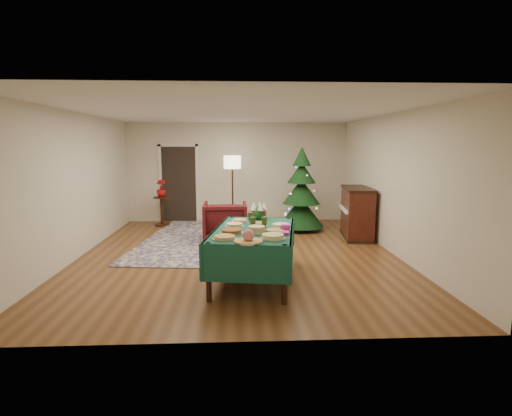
{
  "coord_description": "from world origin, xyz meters",
  "views": [
    {
      "loc": [
        -0.03,
        -7.51,
        2.09
      ],
      "look_at": [
        0.3,
        -0.78,
        1.03
      ],
      "focal_mm": 28.0,
      "sensor_mm": 36.0,
      "label": 1
    }
  ],
  "objects_px": {
    "christmas_tree": "(301,193)",
    "piano": "(357,213)",
    "gift_box": "(285,228)",
    "buffet_table": "(254,239)",
    "potted_plant": "(161,192)",
    "floor_lamp": "(232,166)",
    "armchair": "(225,220)",
    "side_table": "(162,212)"
  },
  "relations": [
    {
      "from": "gift_box",
      "to": "side_table",
      "type": "distance_m",
      "value": 5.32
    },
    {
      "from": "side_table",
      "to": "potted_plant",
      "type": "xyz_separation_m",
      "value": [
        0.0,
        0.0,
        0.52
      ]
    },
    {
      "from": "buffet_table",
      "to": "floor_lamp",
      "type": "height_order",
      "value": "floor_lamp"
    },
    {
      "from": "side_table",
      "to": "piano",
      "type": "height_order",
      "value": "piano"
    },
    {
      "from": "buffet_table",
      "to": "christmas_tree",
      "type": "distance_m",
      "value": 3.89
    },
    {
      "from": "armchair",
      "to": "christmas_tree",
      "type": "height_order",
      "value": "christmas_tree"
    },
    {
      "from": "gift_box",
      "to": "piano",
      "type": "bearing_deg",
      "value": 56.16
    },
    {
      "from": "floor_lamp",
      "to": "side_table",
      "type": "xyz_separation_m",
      "value": [
        -1.85,
        0.1,
        -1.18
      ]
    },
    {
      "from": "buffet_table",
      "to": "side_table",
      "type": "relative_size",
      "value": 2.95
    },
    {
      "from": "buffet_table",
      "to": "potted_plant",
      "type": "distance_m",
      "value": 4.91
    },
    {
      "from": "side_table",
      "to": "buffet_table",
      "type": "bearing_deg",
      "value": -63.13
    },
    {
      "from": "floor_lamp",
      "to": "piano",
      "type": "relative_size",
      "value": 1.31
    },
    {
      "from": "gift_box",
      "to": "side_table",
      "type": "bearing_deg",
      "value": 120.35
    },
    {
      "from": "buffet_table",
      "to": "piano",
      "type": "xyz_separation_m",
      "value": [
        2.46,
        2.79,
        -0.09
      ]
    },
    {
      "from": "piano",
      "to": "armchair",
      "type": "bearing_deg",
      "value": -176.08
    },
    {
      "from": "floor_lamp",
      "to": "armchair",
      "type": "bearing_deg",
      "value": -95.11
    },
    {
      "from": "christmas_tree",
      "to": "potted_plant",
      "type": "bearing_deg",
      "value": 168.45
    },
    {
      "from": "christmas_tree",
      "to": "piano",
      "type": "bearing_deg",
      "value": -37.12
    },
    {
      "from": "gift_box",
      "to": "christmas_tree",
      "type": "height_order",
      "value": "christmas_tree"
    },
    {
      "from": "armchair",
      "to": "floor_lamp",
      "type": "distance_m",
      "value": 2.0
    },
    {
      "from": "armchair",
      "to": "potted_plant",
      "type": "distance_m",
      "value": 2.5
    },
    {
      "from": "floor_lamp",
      "to": "christmas_tree",
      "type": "xyz_separation_m",
      "value": [
        1.69,
        -0.62,
        -0.63
      ]
    },
    {
      "from": "buffet_table",
      "to": "gift_box",
      "type": "relative_size",
      "value": 17.32
    },
    {
      "from": "floor_lamp",
      "to": "piano",
      "type": "distance_m",
      "value": 3.34
    },
    {
      "from": "armchair",
      "to": "floor_lamp",
      "type": "bearing_deg",
      "value": -95.87
    },
    {
      "from": "potted_plant",
      "to": "christmas_tree",
      "type": "xyz_separation_m",
      "value": [
        3.54,
        -0.72,
        0.03
      ]
    },
    {
      "from": "armchair",
      "to": "gift_box",
      "type": "bearing_deg",
      "value": 108.6
    },
    {
      "from": "gift_box",
      "to": "buffet_table",
      "type": "bearing_deg",
      "value": 156.68
    },
    {
      "from": "gift_box",
      "to": "potted_plant",
      "type": "distance_m",
      "value": 5.3
    },
    {
      "from": "gift_box",
      "to": "piano",
      "type": "distance_m",
      "value": 3.61
    },
    {
      "from": "piano",
      "to": "potted_plant",
      "type": "bearing_deg",
      "value": 161.29
    },
    {
      "from": "armchair",
      "to": "christmas_tree",
      "type": "distance_m",
      "value": 2.18
    },
    {
      "from": "gift_box",
      "to": "floor_lamp",
      "type": "bearing_deg",
      "value": 100.49
    },
    {
      "from": "side_table",
      "to": "christmas_tree",
      "type": "distance_m",
      "value": 3.66
    },
    {
      "from": "potted_plant",
      "to": "piano",
      "type": "xyz_separation_m",
      "value": [
        4.68,
        -1.59,
        -0.32
      ]
    },
    {
      "from": "buffet_table",
      "to": "christmas_tree",
      "type": "relative_size",
      "value": 1.09
    },
    {
      "from": "christmas_tree",
      "to": "piano",
      "type": "relative_size",
      "value": 1.47
    },
    {
      "from": "gift_box",
      "to": "potted_plant",
      "type": "relative_size",
      "value": 0.29
    },
    {
      "from": "floor_lamp",
      "to": "piano",
      "type": "xyz_separation_m",
      "value": [
        2.83,
        -1.48,
        -0.99
      ]
    },
    {
      "from": "floor_lamp",
      "to": "christmas_tree",
      "type": "height_order",
      "value": "christmas_tree"
    },
    {
      "from": "buffet_table",
      "to": "side_table",
      "type": "xyz_separation_m",
      "value": [
        -2.22,
        4.37,
        -0.28
      ]
    },
    {
      "from": "floor_lamp",
      "to": "christmas_tree",
      "type": "bearing_deg",
      "value": -20.13
    }
  ]
}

